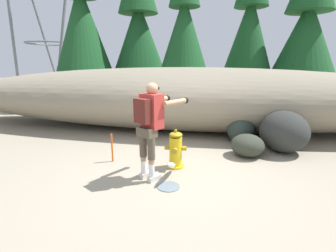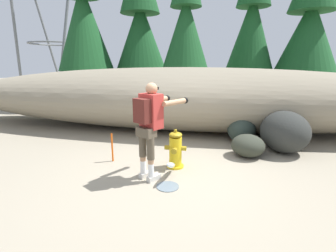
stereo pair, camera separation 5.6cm
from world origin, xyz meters
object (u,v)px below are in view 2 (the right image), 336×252
object	(u,v)px
utility_worker	(150,120)
boulder_small	(248,146)
boulder_large	(285,132)
boulder_mid	(242,128)
fire_hydrant	(175,150)
survey_stake	(112,147)

from	to	relation	value
utility_worker	boulder_small	world-z (taller)	utility_worker
boulder_large	boulder_small	bearing A→B (deg)	-150.90
boulder_mid	fire_hydrant	bearing A→B (deg)	-127.64
boulder_large	boulder_mid	distance (m)	1.03
boulder_large	survey_stake	distance (m)	3.87
utility_worker	boulder_small	size ratio (longest dim) A/B	2.33
boulder_large	survey_stake	size ratio (longest dim) A/B	2.02
fire_hydrant	boulder_mid	size ratio (longest dim) A/B	0.82
fire_hydrant	boulder_small	size ratio (longest dim) A/B	1.05
utility_worker	survey_stake	xyz separation A→B (m)	(-0.98, 0.61, -0.76)
boulder_large	boulder_small	world-z (taller)	boulder_large
fire_hydrant	survey_stake	world-z (taller)	fire_hydrant
boulder_small	fire_hydrant	bearing A→B (deg)	-149.50
utility_worker	boulder_mid	size ratio (longest dim) A/B	1.81
boulder_large	survey_stake	bearing A→B (deg)	-160.75
boulder_mid	survey_stake	xyz separation A→B (m)	(-2.77, -1.80, -0.07)
boulder_mid	utility_worker	bearing A→B (deg)	-126.51
boulder_large	boulder_mid	bearing A→B (deg)	149.59
fire_hydrant	boulder_large	xyz separation A→B (m)	(2.32, 1.34, 0.13)
utility_worker	boulder_small	distance (m)	2.45
utility_worker	boulder_large	bearing A→B (deg)	-22.48
boulder_mid	boulder_small	distance (m)	1.00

